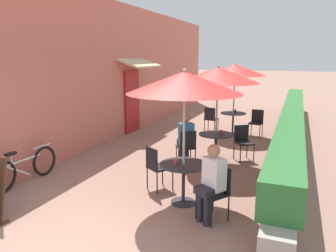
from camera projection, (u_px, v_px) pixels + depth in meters
ground_plane at (65, 244)px, 4.54m from camera, size 120.00×120.00×0.00m
cafe_facade_wall at (135, 70)px, 11.53m from camera, size 0.98×14.60×4.20m
planter_hedge at (292, 124)px, 9.97m from camera, size 0.60×13.60×1.01m
patio_table_near at (183, 174)px, 5.71m from camera, size 0.83×0.83×0.73m
patio_umbrella_near at (184, 83)px, 5.38m from camera, size 1.94×1.94×2.36m
cafe_chair_near_left at (156, 165)px, 6.29m from camera, size 0.55×0.55×0.87m
cafe_chair_near_right at (216, 189)px, 5.15m from camera, size 0.55×0.55×0.87m
seated_patron_near_right at (211, 180)px, 5.05m from camera, size 0.49×0.51×1.25m
coffee_cup_near at (176, 162)px, 5.65m from camera, size 0.07×0.07×0.09m
patio_table_mid at (216, 141)px, 7.92m from camera, size 0.83×0.83×0.73m
patio_umbrella_mid at (218, 75)px, 7.59m from camera, size 1.94×1.94×2.36m
cafe_chair_mid_left at (243, 140)px, 8.17m from camera, size 0.56×0.56×0.87m
cafe_chair_mid_right at (187, 145)px, 7.67m from camera, size 0.56×0.56×0.87m
seated_patron_mid_right at (185, 137)px, 7.74m from camera, size 0.49×0.51×1.25m
coffee_cup_mid at (221, 132)px, 7.87m from camera, size 0.07×0.07×0.09m
patio_table_far at (233, 118)px, 10.85m from camera, size 0.83×0.83×0.73m
patio_umbrella_far at (235, 70)px, 10.52m from camera, size 1.94×1.94×2.36m
cafe_chair_far_left at (211, 118)px, 11.14m from camera, size 0.44×0.44×0.87m
cafe_chair_far_right at (256, 121)px, 10.57m from camera, size 0.44×0.44×0.87m
coffee_cup_far at (235, 111)px, 10.92m from camera, size 0.07×0.07×0.09m
bicycle_leaning at (24, 168)px, 6.64m from camera, size 0.13×1.73×0.74m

